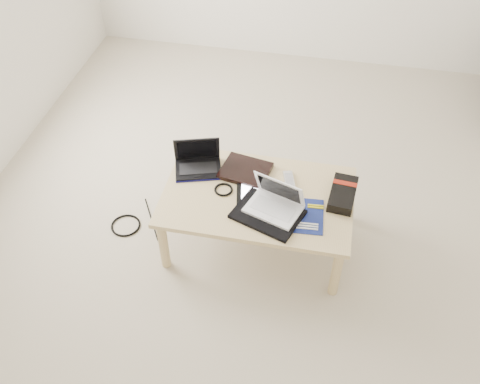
% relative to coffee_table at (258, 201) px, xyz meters
% --- Properties ---
extents(ground, '(4.00, 4.00, 0.00)m').
position_rel_coffee_table_xyz_m(ground, '(0.10, 0.28, -0.35)').
color(ground, '#B9AE96').
rests_on(ground, ground).
extents(coffee_table, '(1.10, 0.70, 0.40)m').
position_rel_coffee_table_xyz_m(coffee_table, '(0.00, 0.00, 0.00)').
color(coffee_table, tan).
rests_on(coffee_table, ground).
extents(book, '(0.32, 0.28, 0.03)m').
position_rel_coffee_table_xyz_m(book, '(-0.11, 0.17, 0.06)').
color(book, black).
rests_on(book, coffee_table).
extents(netbook, '(0.32, 0.27, 0.20)m').
position_rel_coffee_table_xyz_m(netbook, '(-0.40, 0.16, 0.09)').
color(netbook, black).
rests_on(netbook, coffee_table).
extents(tablet, '(0.30, 0.25, 0.01)m').
position_rel_coffee_table_xyz_m(tablet, '(0.01, 0.00, 0.06)').
color(tablet, black).
rests_on(tablet, coffee_table).
extents(remote, '(0.12, 0.25, 0.02)m').
position_rel_coffee_table_xyz_m(remote, '(0.17, 0.10, 0.06)').
color(remote, silver).
rests_on(remote, coffee_table).
extents(neoprene_sleeve, '(0.43, 0.37, 0.02)m').
position_rel_coffee_table_xyz_m(neoprene_sleeve, '(0.08, -0.15, 0.06)').
color(neoprene_sleeve, black).
rests_on(neoprene_sleeve, coffee_table).
extents(white_laptop, '(0.34, 0.29, 0.20)m').
position_rel_coffee_table_xyz_m(white_laptop, '(0.11, -0.10, 0.11)').
color(white_laptop, white).
rests_on(white_laptop, neoprene_sleeve).
extents(motherboard, '(0.23, 0.28, 0.01)m').
position_rel_coffee_table_xyz_m(motherboard, '(0.28, -0.11, 0.05)').
color(motherboard, '#0C1B4F').
rests_on(motherboard, coffee_table).
extents(gpu_box, '(0.17, 0.29, 0.06)m').
position_rel_coffee_table_xyz_m(gpu_box, '(0.48, 0.07, 0.08)').
color(gpu_box, black).
rests_on(gpu_box, coffee_table).
extents(cable_coil, '(0.13, 0.13, 0.01)m').
position_rel_coffee_table_xyz_m(cable_coil, '(-0.20, -0.00, 0.05)').
color(cable_coil, black).
rests_on(cable_coil, coffee_table).
extents(floor_cable_coil, '(0.21, 0.21, 0.01)m').
position_rel_coffee_table_xyz_m(floor_cable_coil, '(-0.85, -0.05, -0.34)').
color(floor_cable_coil, black).
rests_on(floor_cable_coil, ground).
extents(floor_cable_trail, '(0.20, 0.34, 0.01)m').
position_rel_coffee_table_xyz_m(floor_cable_trail, '(-0.71, 0.03, -0.35)').
color(floor_cable_trail, black).
rests_on(floor_cable_trail, ground).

